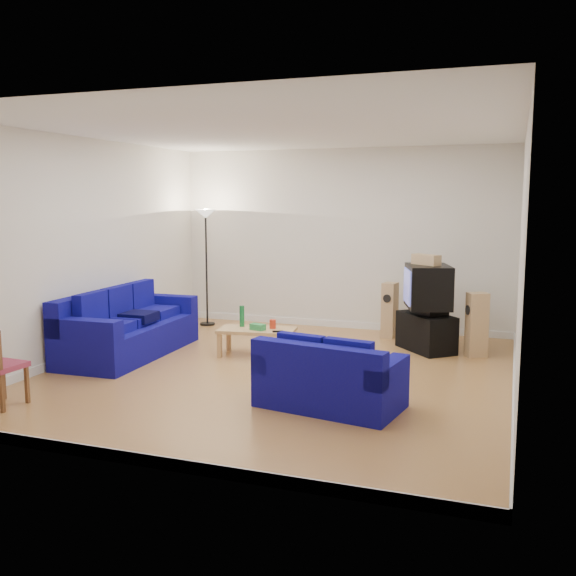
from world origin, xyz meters
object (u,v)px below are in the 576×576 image
(sofa_loveseat, at_px, (328,382))
(television, at_px, (428,286))
(sofa_three_seat, at_px, (125,331))
(coffee_table, at_px, (257,332))
(tv_stand, at_px, (426,332))

(sofa_loveseat, relative_size, television, 1.71)
(sofa_loveseat, height_order, television, television)
(sofa_three_seat, bearing_deg, sofa_loveseat, 66.89)
(coffee_table, height_order, television, television)
(coffee_table, relative_size, television, 1.22)
(sofa_three_seat, relative_size, television, 2.57)
(sofa_loveseat, xyz_separation_m, television, (0.67, 3.09, 0.71))
(sofa_three_seat, xyz_separation_m, coffee_table, (1.89, 0.59, -0.00))
(tv_stand, height_order, television, television)
(television, bearing_deg, tv_stand, 174.97)
(sofa_loveseat, relative_size, tv_stand, 1.79)
(coffee_table, bearing_deg, tv_stand, 26.50)
(coffee_table, bearing_deg, television, 25.72)
(sofa_three_seat, relative_size, coffee_table, 2.11)
(sofa_loveseat, height_order, coffee_table, sofa_loveseat)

